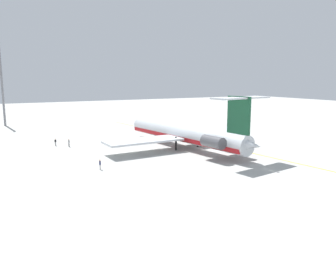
{
  "coord_description": "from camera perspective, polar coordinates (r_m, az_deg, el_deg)",
  "views": [
    {
      "loc": [
        -58.24,
        43.39,
        15.4
      ],
      "look_at": [
        5.98,
        8.79,
        2.87
      ],
      "focal_mm": 36.22,
      "sensor_mm": 36.0,
      "label": 1
    }
  ],
  "objects": [
    {
      "name": "taxiway_centreline",
      "position": [
        80.94,
        7.62,
        -1.3
      ],
      "size": [
        100.69,
        12.79,
        0.01
      ],
      "primitive_type": "cube",
      "rotation": [
        0.0,
        0.0,
        0.12
      ],
      "color": "gold",
      "rests_on": "ground"
    },
    {
      "name": "safety_cone_nose",
      "position": [
        99.99,
        0.41,
        1.05
      ],
      "size": [
        0.4,
        0.4,
        0.55
      ],
      "primitive_type": "cone",
      "color": "#EA590F",
      "rests_on": "ground"
    },
    {
      "name": "ground_crew_near_tail",
      "position": [
        101.06,
        2.7,
        1.58
      ],
      "size": [
        0.32,
        0.32,
        1.66
      ],
      "rotation": [
        0.0,
        0.0,
        2.34
      ],
      "color": "black",
      "rests_on": "ground"
    },
    {
      "name": "ground_crew_starboard",
      "position": [
        59.13,
        -11.38,
        -4.43
      ],
      "size": [
        0.44,
        0.28,
        1.76
      ],
      "rotation": [
        0.0,
        0.0,
        4.48
      ],
      "color": "black",
      "rests_on": "ground"
    },
    {
      "name": "ground_crew_near_nose",
      "position": [
        80.35,
        -16.34,
        -0.88
      ],
      "size": [
        0.36,
        0.33,
        1.79
      ],
      "rotation": [
        0.0,
        0.0,
        5.44
      ],
      "color": "black",
      "rests_on": "ground"
    },
    {
      "name": "ground",
      "position": [
        74.24,
        8.19,
        -2.32
      ],
      "size": [
        346.67,
        346.67,
        0.0
      ],
      "primitive_type": "plane",
      "color": "#ADADA8"
    },
    {
      "name": "ground_crew_portside",
      "position": [
        82.48,
        -18.42,
        -0.77
      ],
      "size": [
        0.27,
        0.4,
        1.68
      ],
      "rotation": [
        0.0,
        0.0,
        2.73
      ],
      "color": "black",
      "rests_on": "ground"
    },
    {
      "name": "light_mast",
      "position": [
        123.68,
        -26.2,
        8.42
      ],
      "size": [
        4.0,
        0.7,
        26.9
      ],
      "color": "slate",
      "rests_on": "ground"
    },
    {
      "name": "main_jetliner",
      "position": [
        75.0,
        3.23,
        0.47
      ],
      "size": [
        41.84,
        37.09,
        12.2
      ],
      "rotation": [
        0.0,
        0.0,
        0.14
      ],
      "color": "silver",
      "rests_on": "ground"
    }
  ]
}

